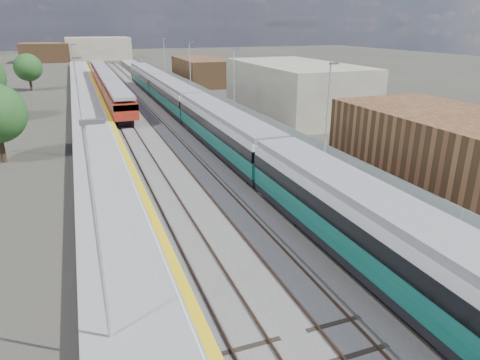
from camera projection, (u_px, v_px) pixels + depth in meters
ground at (165, 115)px, 55.16m from camera, size 320.00×320.00×0.00m
ballast_bed at (144, 112)px, 56.60m from camera, size 10.50×155.00×0.06m
tracks at (147, 109)px, 58.24m from camera, size 8.96×160.00×0.17m
platform_right at (199, 105)px, 58.92m from camera, size 4.70×155.00×8.52m
platform_left at (90, 112)px, 54.17m from camera, size 4.30×155.00×8.52m
buildings at (40, 25)px, 123.34m from camera, size 72.00×185.50×40.00m
green_train at (194, 108)px, 46.76m from camera, size 3.02×83.93×3.32m
red_train at (107, 82)px, 70.82m from camera, size 2.72×55.30×3.44m
tree_c at (28, 67)px, 73.66m from camera, size 4.67×4.67×6.33m
tree_d at (250, 68)px, 76.58m from camera, size 4.17×4.17×5.64m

